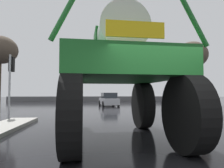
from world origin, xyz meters
name	(u,v)px	position (x,y,z in m)	size (l,w,h in m)	color
ground_plane	(107,107)	(0.00, 18.00, 0.00)	(120.00, 120.00, 0.00)	black
oversize_sprayer	(118,76)	(-0.76, 3.04, 2.01)	(3.77, 5.60, 4.13)	black
sedan_ahead	(109,100)	(0.26, 19.38, 0.71)	(2.23, 4.26, 1.52)	#B7B7BF
traffic_signal_near_left	(11,72)	(-6.20, 8.33, 2.64)	(0.24, 0.54, 3.62)	#A8AAAF
traffic_signal_near_right	(196,78)	(4.83, 8.33, 2.37)	(0.24, 0.54, 3.26)	#A8AAAF
bare_tree_left	(1,50)	(-10.83, 17.14, 5.78)	(3.27, 3.27, 7.21)	#473828
bare_tree_right	(192,55)	(10.88, 20.10, 6.25)	(3.91, 3.91, 7.98)	#473828
roadside_barrier	(102,99)	(0.00, 31.95, 0.45)	(32.81, 0.24, 0.90)	#59595B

